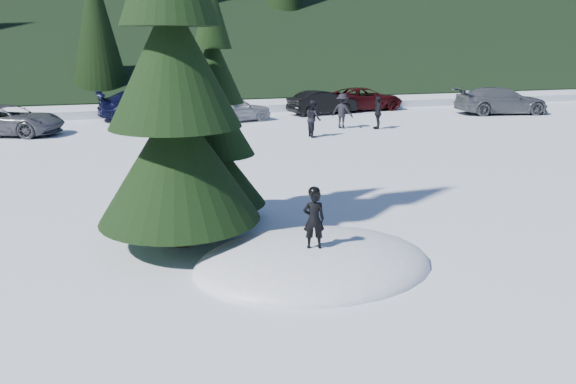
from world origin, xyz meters
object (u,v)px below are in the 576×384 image
object	(u,v)px
spruce_tall	(174,79)
car_3	(150,104)
adult_0	(313,119)
car_4	(234,109)
child_skier	(314,219)
car_7	(501,101)
car_5	(323,103)
car_6	(364,99)
adult_1	(378,113)
adult_2	(342,111)
car_2	(8,120)
spruce_short	(215,130)

from	to	relation	value
spruce_tall	car_3	distance (m)	19.70
adult_0	car_4	bearing A→B (deg)	21.00
child_skier	spruce_tall	bearing A→B (deg)	-31.21
child_skier	car_7	distance (m)	25.21
spruce_tall	car_5	world-z (taller)	spruce_tall
adult_0	car_3	distance (m)	10.08
car_4	car_6	size ratio (longest dim) A/B	0.80
adult_0	adult_1	xyz separation A→B (m)	(3.63, 1.22, -0.04)
adult_0	car_5	xyz separation A→B (m)	(3.07, 7.03, -0.13)
adult_1	car_3	distance (m)	11.96
adult_0	adult_2	xyz separation A→B (m)	(2.12, 1.88, 0.02)
spruce_tall	car_6	distance (m)	23.86
car_2	car_4	bearing A→B (deg)	-62.08
spruce_tall	car_6	world-z (taller)	spruce_tall
spruce_short	adult_0	xyz separation A→B (m)	(6.03, 10.27, -1.31)
adult_0	car_5	size ratio (longest dim) A/B	0.40
car_2	car_4	size ratio (longest dim) A/B	1.23
car_2	car_6	world-z (taller)	car_6
car_3	spruce_tall	bearing A→B (deg)	172.81
child_skier	car_7	bearing A→B (deg)	-120.13
child_skier	car_2	size ratio (longest dim) A/B	0.22
car_7	adult_2	bearing A→B (deg)	112.22
adult_1	child_skier	bearing A→B (deg)	-13.30
car_6	car_7	distance (m)	7.72
spruce_short	car_2	distance (m)	16.12
spruce_short	car_3	world-z (taller)	spruce_short
child_skier	adult_0	bearing A→B (deg)	-95.34
car_2	car_5	distance (m)	15.90
car_7	car_3	bearing A→B (deg)	89.07
spruce_short	car_5	xyz separation A→B (m)	(9.10, 17.29, -1.45)
adult_2	car_5	bearing A→B (deg)	-52.35
adult_1	car_2	world-z (taller)	adult_1
spruce_tall	adult_1	world-z (taller)	spruce_tall
adult_1	car_7	bearing A→B (deg)	124.49
spruce_tall	spruce_short	size ratio (longest dim) A/B	1.60
adult_0	car_2	xyz separation A→B (m)	(-12.60, 4.38, -0.13)
car_2	spruce_short	bearing A→B (deg)	-134.25
adult_2	car_5	world-z (taller)	adult_2
adult_1	car_4	distance (m)	7.34
adult_1	spruce_short	bearing A→B (deg)	-23.60
spruce_short	car_2	xyz separation A→B (m)	(-6.58, 14.65, -1.44)
spruce_short	car_5	distance (m)	19.59
car_2	car_7	distance (m)	25.33
car_2	car_5	size ratio (longest dim) A/B	1.19
car_5	adult_0	bearing A→B (deg)	143.72
spruce_short	adult_1	world-z (taller)	spruce_short
spruce_tall	car_2	bearing A→B (deg)	109.16
adult_0	adult_1	size ratio (longest dim) A/B	1.05
car_2	car_3	world-z (taller)	car_3
spruce_short	car_3	size ratio (longest dim) A/B	1.02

